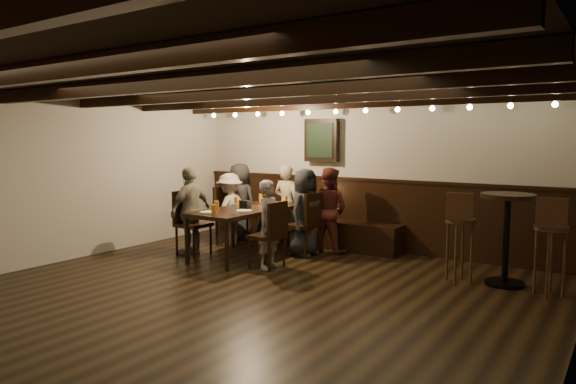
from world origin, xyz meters
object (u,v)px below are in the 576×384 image
Objects in this scene: person_bench_centre at (287,204)px; chair_left_far at (193,235)px; person_bench_right at (328,210)px; chair_left_near at (231,227)px; person_right_near at (305,213)px; chair_right_near at (303,236)px; chair_right_far at (268,247)px; dining_table at (247,212)px; person_right_far at (269,224)px; high_top_table at (507,225)px; bar_stool_right at (550,259)px; bar_stool_left at (459,249)px; person_bench_left at (240,201)px; person_left_far at (191,211)px; person_left_near at (230,209)px.

chair_left_far is at bearing 64.34° from person_bench_centre.
chair_left_near is at bearing 15.52° from person_bench_right.
person_right_near is (0.75, -0.60, -0.01)m from person_bench_centre.
chair_right_far is (-0.01, -0.90, -0.01)m from chair_right_near.
person_right_far reaches higher than dining_table.
high_top_table is at bearing 90.88° from chair_left_near.
person_right_near is 1.17× the size of bar_stool_right.
chair_left_far is at bearing 90.00° from person_right_far.
dining_table is 1.71× the size of bar_stool_left.
person_right_near is at bearing -1.94° from chair_right_far.
high_top_table is (4.50, -0.41, 0.06)m from person_bench_left.
person_right_far is at bearing 90.00° from chair_left_far.
chair_right_near is (1.45, 0.89, -0.00)m from chair_left_far.
chair_right_near is 0.73× the size of person_bench_right.
person_right_near is at bearing 120.96° from person_left_far.
chair_left_near is 0.86× the size of bar_stool_left.
bar_stool_left is (2.20, -0.61, -0.24)m from person_bench_right.
dining_table is at bearing 120.96° from person_left_far.
dining_table is 0.93m from chair_left_far.
bar_stool_right is at bearing 170.51° from person_bench_centre.
person_right_far is 1.07× the size of bar_stool_right.
person_bench_left is 1.18× the size of bar_stool_left.
dining_table is at bearing 121.99° from chair_right_near.
bar_stool_left is at bearing 87.88° from person_left_near.
person_bench_right reaches higher than person_right_far.
person_left_near is at bearing -178.14° from chair_left_far.
bar_stool_right is (1.00, 0.05, 0.00)m from bar_stool_left.
bar_stool_right is (0.50, -0.16, -0.31)m from high_top_table.
bar_stool_left is (2.36, -0.16, -0.24)m from person_right_near.
chair_left_near is 0.74× the size of person_bench_right.
person_bench_centre reaches higher than chair_left_far.
person_left_far is (-0.76, -1.50, 0.00)m from person_bench_centre.
person_bench_right is at bearing -18.43° from person_right_near.
person_bench_left is at bearing 0.00° from person_bench_right.
chair_right_far is (1.44, -0.01, -0.02)m from chair_left_far.
chair_right_near is (0.72, 0.45, -0.37)m from dining_table.
chair_right_near is 2.92m from high_top_table.
person_bench_left is 1.20× the size of high_top_table.
person_bench_right reaches higher than high_top_table.
person_right_far is at bearing 90.00° from person_left_far.
person_right_far is at bearing -172.71° from bar_stool_left.
person_bench_right is (0.91, 0.89, -0.00)m from dining_table.
person_bench_centre is at bearing 129.78° from chair_left_near.
person_left_far is (-1.48, -0.89, 0.38)m from chair_right_near.
person_left_near is 0.90× the size of person_right_near.
person_bench_right is at bearing 154.46° from bar_stool_left.
person_right_far reaches higher than high_top_table.
chair_right_far is 1.71m from person_bench_centre.
bar_stool_right is at bearing -76.50° from chair_right_far.
bar_stool_right is at bearing 170.50° from person_bench_right.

